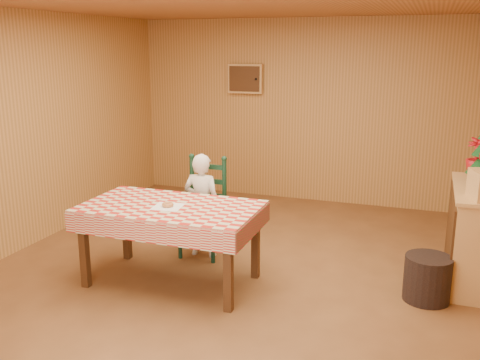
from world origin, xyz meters
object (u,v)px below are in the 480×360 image
at_px(dining_table, 171,214).
at_px(storage_bin, 427,278).
at_px(ladder_chair, 204,209).
at_px(seated_child, 202,205).
at_px(shelf_unit, 479,235).

relative_size(dining_table, storage_bin, 4.03).
distance_m(dining_table, ladder_chair, 0.81).
bearing_deg(dining_table, ladder_chair, 90.00).
height_order(dining_table, storage_bin, dining_table).
distance_m(seated_child, shelf_unit, 2.76).
xyz_separation_m(ladder_chair, storage_bin, (2.31, -0.36, -0.30)).
xyz_separation_m(seated_child, shelf_unit, (2.74, 0.28, -0.10)).
relative_size(seated_child, storage_bin, 2.73).
distance_m(seated_child, storage_bin, 2.36).
relative_size(ladder_chair, seated_child, 0.96).
bearing_deg(ladder_chair, storage_bin, -8.89).
relative_size(ladder_chair, storage_bin, 2.63).
height_order(dining_table, ladder_chair, ladder_chair).
height_order(dining_table, seated_child, seated_child).
bearing_deg(shelf_unit, storage_bin, -126.20).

